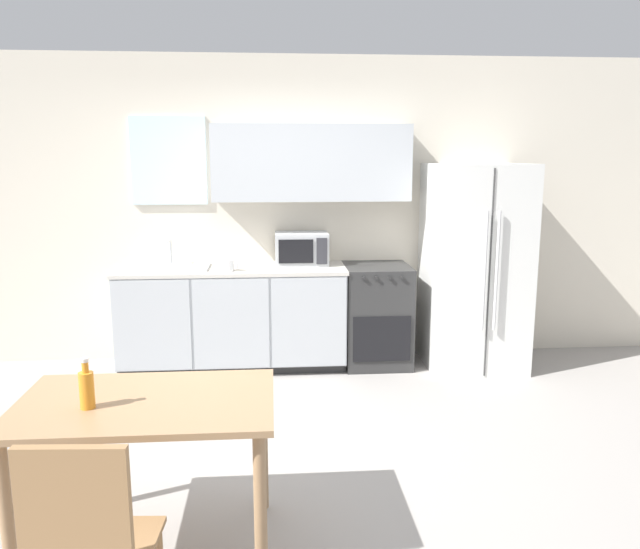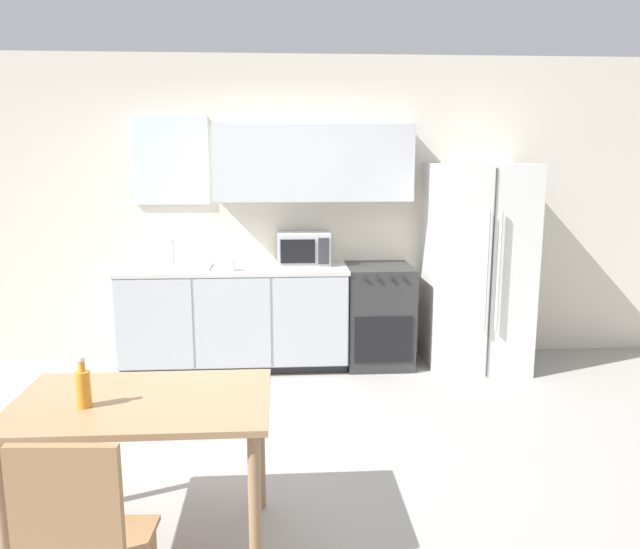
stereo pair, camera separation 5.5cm
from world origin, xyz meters
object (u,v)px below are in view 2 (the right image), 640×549
Objects in this scene: refrigerator at (476,267)px; microwave at (304,249)px; drink_bottle at (83,387)px; oven_range at (378,315)px; coffee_mug at (231,265)px; dining_chair_near at (79,541)px; dining_table at (143,422)px.

refrigerator is 3.83× the size of microwave.
microwave is (-1.49, 0.20, 0.15)m from refrigerator.
drink_bottle is at bearing -111.24° from microwave.
oven_range is 3.87× the size of drink_bottle.
dining_chair_near is at bearing -95.21° from coffee_mug.
microwave is 3.60m from dining_chair_near.
refrigerator reaches higher than microwave.
microwave is 2.85m from dining_table.
refrigerator reaches higher than dining_table.
refrigerator is 3.64m from drink_bottle.
dining_chair_near is at bearing -75.85° from drink_bottle.
oven_range is at bearing 173.83° from refrigerator.
dining_table is at bearing 88.84° from dining_chair_near.
refrigerator is 1.53× the size of dining_table.
oven_range is at bearing 59.94° from dining_table.
drink_bottle reaches higher than oven_range.
refrigerator is at bearing 57.25° from dining_chair_near.
coffee_mug is 0.14× the size of dining_chair_near.
coffee_mug is (-0.62, -0.27, -0.09)m from microwave.
oven_range is 0.77× the size of dining_table.
refrigerator is 1.90× the size of dining_chair_near.
microwave reaches higher than drink_bottle.
dining_table is 5.04× the size of drink_bottle.
refrigerator reaches higher than dining_chair_near.
dining_table is at bearing -107.34° from microwave.
refrigerator is at bearing 1.89° from coffee_mug.
refrigerator reaches higher than oven_range.
oven_range is 0.89m from microwave.
oven_range is 1.37m from coffee_mug.
dining_chair_near is (-2.40, -3.25, -0.35)m from refrigerator.
refrigerator is 4.05m from dining_chair_near.
coffee_mug is 3.22m from dining_chair_near.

